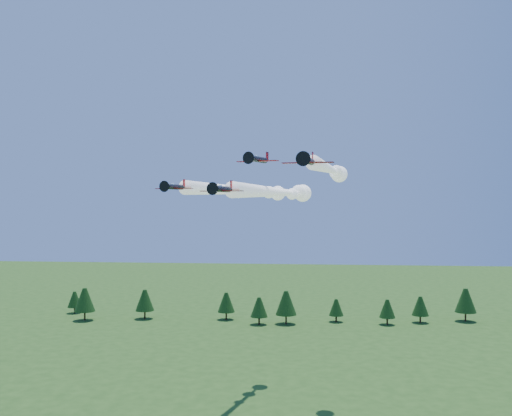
# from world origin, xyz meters

# --- Properties ---
(plane_lead) EXTENTS (16.48, 45.83, 3.70)m
(plane_lead) POSITION_xyz_m (5.48, 15.02, 44.22)
(plane_lead) COLOR black
(plane_lead) RESTS_ON ground
(plane_left) EXTENTS (19.51, 55.06, 3.70)m
(plane_left) POSITION_xyz_m (-3.00, 31.97, 44.91)
(plane_left) COLOR black
(plane_left) RESTS_ON ground
(plane_right) EXTENTS (12.97, 45.26, 3.70)m
(plane_right) POSITION_xyz_m (15.14, 23.36, 48.96)
(plane_right) COLOR black
(plane_right) RESTS_ON ground
(plane_slot) EXTENTS (7.74, 8.65, 2.74)m
(plane_slot) POSITION_xyz_m (1.85, 8.34, 49.96)
(plane_slot) COLOR black
(plane_slot) RESTS_ON ground
(treeline) EXTENTS (167.67, 19.07, 11.66)m
(treeline) POSITION_xyz_m (0.59, 109.24, 6.56)
(treeline) COLOR #382314
(treeline) RESTS_ON ground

